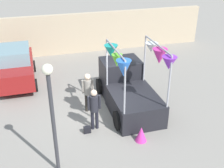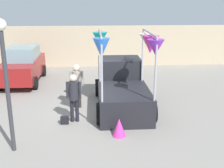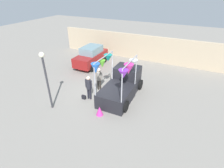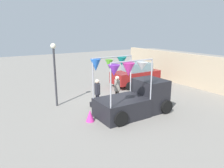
{
  "view_description": "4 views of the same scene",
  "coord_description": "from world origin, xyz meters",
  "px_view_note": "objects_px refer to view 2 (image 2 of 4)",
  "views": [
    {
      "loc": [
        -2.54,
        -9.99,
        6.72
      ],
      "look_at": [
        0.23,
        -0.3,
        1.59
      ],
      "focal_mm": 45.0,
      "sensor_mm": 36.0,
      "label": 1
    },
    {
      "loc": [
        0.04,
        -10.32,
        4.25
      ],
      "look_at": [
        0.74,
        -0.23,
        1.18
      ],
      "focal_mm": 45.0,
      "sensor_mm": 36.0,
      "label": 2
    },
    {
      "loc": [
        5.15,
        -9.46,
        6.95
      ],
      "look_at": [
        0.84,
        -0.38,
        1.28
      ],
      "focal_mm": 28.0,
      "sensor_mm": 36.0,
      "label": 3
    },
    {
      "loc": [
        10.15,
        -6.68,
        4.58
      ],
      "look_at": [
        0.22,
        -0.44,
        1.6
      ],
      "focal_mm": 35.0,
      "sensor_mm": 36.0,
      "label": 4
    }
  ],
  "objects_px": {
    "street_lamp": "(5,68)",
    "folded_kite_bundle_magenta": "(119,127)",
    "person_customer": "(74,93)",
    "vendor_truck": "(122,85)",
    "handbag": "(65,120)",
    "parked_car": "(23,65)",
    "person_vendor": "(77,82)"
  },
  "relations": [
    {
      "from": "street_lamp",
      "to": "folded_kite_bundle_magenta",
      "type": "height_order",
      "value": "street_lamp"
    },
    {
      "from": "person_customer",
      "to": "folded_kite_bundle_magenta",
      "type": "xyz_separation_m",
      "value": [
        1.49,
        -1.24,
        -0.76
      ]
    },
    {
      "from": "vendor_truck",
      "to": "handbag",
      "type": "bearing_deg",
      "value": -143.28
    },
    {
      "from": "street_lamp",
      "to": "parked_car",
      "type": "bearing_deg",
      "value": 100.52
    },
    {
      "from": "person_customer",
      "to": "person_vendor",
      "type": "bearing_deg",
      "value": 88.63
    },
    {
      "from": "person_vendor",
      "to": "street_lamp",
      "type": "height_order",
      "value": "street_lamp"
    },
    {
      "from": "handbag",
      "to": "person_vendor",
      "type": "bearing_deg",
      "value": 76.28
    },
    {
      "from": "person_customer",
      "to": "folded_kite_bundle_magenta",
      "type": "height_order",
      "value": "person_customer"
    },
    {
      "from": "parked_car",
      "to": "folded_kite_bundle_magenta",
      "type": "height_order",
      "value": "parked_car"
    },
    {
      "from": "parked_car",
      "to": "vendor_truck",
      "type": "bearing_deg",
      "value": -37.96
    },
    {
      "from": "vendor_truck",
      "to": "street_lamp",
      "type": "relative_size",
      "value": 1.1
    },
    {
      "from": "parked_car",
      "to": "street_lamp",
      "type": "relative_size",
      "value": 1.06
    },
    {
      "from": "handbag",
      "to": "folded_kite_bundle_magenta",
      "type": "relative_size",
      "value": 0.47
    },
    {
      "from": "person_vendor",
      "to": "folded_kite_bundle_magenta",
      "type": "distance_m",
      "value": 3.09
    },
    {
      "from": "person_customer",
      "to": "person_vendor",
      "type": "height_order",
      "value": "person_vendor"
    },
    {
      "from": "handbag",
      "to": "street_lamp",
      "type": "height_order",
      "value": "street_lamp"
    },
    {
      "from": "handbag",
      "to": "person_customer",
      "type": "bearing_deg",
      "value": 29.74
    },
    {
      "from": "handbag",
      "to": "folded_kite_bundle_magenta",
      "type": "xyz_separation_m",
      "value": [
        1.84,
        -1.04,
        0.16
      ]
    },
    {
      "from": "person_vendor",
      "to": "street_lamp",
      "type": "bearing_deg",
      "value": -117.3
    },
    {
      "from": "person_customer",
      "to": "folded_kite_bundle_magenta",
      "type": "bearing_deg",
      "value": -39.71
    },
    {
      "from": "vendor_truck",
      "to": "person_vendor",
      "type": "height_order",
      "value": "vendor_truck"
    },
    {
      "from": "street_lamp",
      "to": "folded_kite_bundle_magenta",
      "type": "distance_m",
      "value": 3.89
    },
    {
      "from": "parked_car",
      "to": "person_customer",
      "type": "height_order",
      "value": "parked_car"
    },
    {
      "from": "street_lamp",
      "to": "person_vendor",
      "type": "bearing_deg",
      "value": 62.7
    },
    {
      "from": "parked_car",
      "to": "person_vendor",
      "type": "distance_m",
      "value": 4.89
    },
    {
      "from": "vendor_truck",
      "to": "person_vendor",
      "type": "distance_m",
      "value": 1.82
    },
    {
      "from": "person_customer",
      "to": "street_lamp",
      "type": "xyz_separation_m",
      "value": [
        -1.66,
        -1.92,
        1.42
      ]
    },
    {
      "from": "handbag",
      "to": "vendor_truck",
      "type": "bearing_deg",
      "value": 36.72
    },
    {
      "from": "person_vendor",
      "to": "vendor_truck",
      "type": "bearing_deg",
      "value": 2.21
    },
    {
      "from": "person_customer",
      "to": "parked_car",
      "type": "bearing_deg",
      "value": 119.83
    },
    {
      "from": "folded_kite_bundle_magenta",
      "to": "parked_car",
      "type": "bearing_deg",
      "value": 124.79
    },
    {
      "from": "person_vendor",
      "to": "folded_kite_bundle_magenta",
      "type": "bearing_deg",
      "value": -60.74
    }
  ]
}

